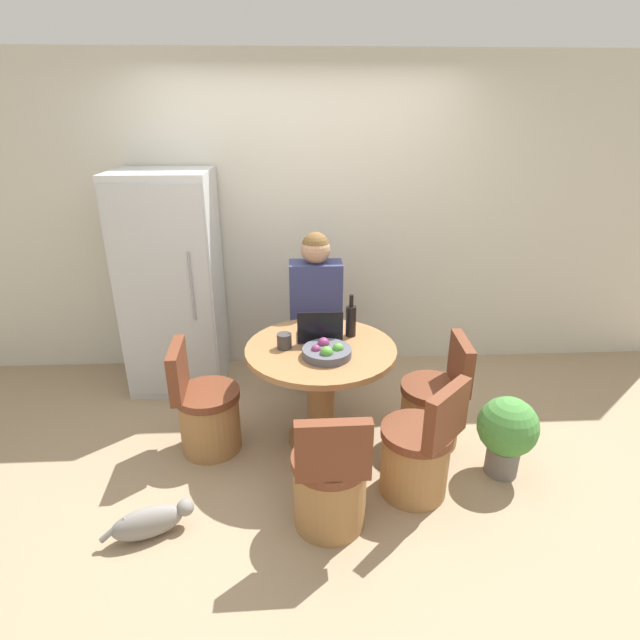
{
  "coord_description": "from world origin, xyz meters",
  "views": [
    {
      "loc": [
        -0.09,
        -2.75,
        2.16
      ],
      "look_at": [
        0.06,
        0.28,
        0.88
      ],
      "focal_mm": 28.0,
      "sensor_mm": 36.0,
      "label": 1
    }
  ],
  "objects_px": {
    "chair_near_camera": "(330,485)",
    "fruit_bowl": "(327,352)",
    "dining_table": "(321,377)",
    "person_seated": "(316,306)",
    "laptop": "(320,333)",
    "chair_near_right_corner": "(418,455)",
    "chair_right_side": "(433,407)",
    "chair_left_side": "(207,414)",
    "refrigerator": "(173,284)",
    "cat": "(150,522)",
    "bottle": "(351,320)",
    "potted_plant": "(507,431)"
  },
  "relations": [
    {
      "from": "chair_right_side",
      "to": "fruit_bowl",
      "type": "relative_size",
      "value": 2.53
    },
    {
      "from": "dining_table",
      "to": "chair_near_right_corner",
      "type": "relative_size",
      "value": 1.27
    },
    {
      "from": "dining_table",
      "to": "chair_right_side",
      "type": "distance_m",
      "value": 0.81
    },
    {
      "from": "chair_left_side",
      "to": "refrigerator",
      "type": "bearing_deg",
      "value": 17.56
    },
    {
      "from": "refrigerator",
      "to": "chair_left_side",
      "type": "xyz_separation_m",
      "value": [
        0.37,
        -0.96,
        -0.61
      ]
    },
    {
      "from": "person_seated",
      "to": "chair_left_side",
      "type": "bearing_deg",
      "value": 44.71
    },
    {
      "from": "laptop",
      "to": "bottle",
      "type": "relative_size",
      "value": 1.01
    },
    {
      "from": "chair_left_side",
      "to": "bottle",
      "type": "height_order",
      "value": "bottle"
    },
    {
      "from": "fruit_bowl",
      "to": "cat",
      "type": "relative_size",
      "value": 0.64
    },
    {
      "from": "laptop",
      "to": "fruit_bowl",
      "type": "distance_m",
      "value": 0.26
    },
    {
      "from": "refrigerator",
      "to": "chair_near_camera",
      "type": "bearing_deg",
      "value": -55.63
    },
    {
      "from": "refrigerator",
      "to": "chair_near_camera",
      "type": "relative_size",
      "value": 2.24
    },
    {
      "from": "person_seated",
      "to": "bottle",
      "type": "height_order",
      "value": "person_seated"
    },
    {
      "from": "chair_left_side",
      "to": "person_seated",
      "type": "distance_m",
      "value": 1.19
    },
    {
      "from": "refrigerator",
      "to": "chair_right_side",
      "type": "relative_size",
      "value": 2.24
    },
    {
      "from": "chair_right_side",
      "to": "person_seated",
      "type": "xyz_separation_m",
      "value": [
        -0.78,
        0.76,
        0.48
      ]
    },
    {
      "from": "chair_near_camera",
      "to": "fruit_bowl",
      "type": "relative_size",
      "value": 2.53
    },
    {
      "from": "chair_near_right_corner",
      "to": "chair_left_side",
      "type": "bearing_deg",
      "value": -65.88
    },
    {
      "from": "chair_right_side",
      "to": "chair_near_right_corner",
      "type": "bearing_deg",
      "value": -20.8
    },
    {
      "from": "chair_near_right_corner",
      "to": "cat",
      "type": "bearing_deg",
      "value": -35.2
    },
    {
      "from": "chair_right_side",
      "to": "chair_near_camera",
      "type": "xyz_separation_m",
      "value": [
        -0.76,
        -0.73,
        0.0
      ]
    },
    {
      "from": "person_seated",
      "to": "cat",
      "type": "height_order",
      "value": "person_seated"
    },
    {
      "from": "chair_left_side",
      "to": "fruit_bowl",
      "type": "xyz_separation_m",
      "value": [
        0.81,
        -0.09,
        0.5
      ]
    },
    {
      "from": "chair_near_camera",
      "to": "person_seated",
      "type": "xyz_separation_m",
      "value": [
        -0.01,
        1.49,
        0.48
      ]
    },
    {
      "from": "chair_right_side",
      "to": "chair_near_right_corner",
      "type": "distance_m",
      "value": 0.55
    },
    {
      "from": "fruit_bowl",
      "to": "laptop",
      "type": "bearing_deg",
      "value": 97.21
    },
    {
      "from": "chair_near_camera",
      "to": "potted_plant",
      "type": "relative_size",
      "value": 1.46
    },
    {
      "from": "dining_table",
      "to": "person_seated",
      "type": "relative_size",
      "value": 0.74
    },
    {
      "from": "dining_table",
      "to": "cat",
      "type": "height_order",
      "value": "dining_table"
    },
    {
      "from": "refrigerator",
      "to": "bottle",
      "type": "bearing_deg",
      "value": -28.54
    },
    {
      "from": "chair_left_side",
      "to": "cat",
      "type": "height_order",
      "value": "chair_left_side"
    },
    {
      "from": "cat",
      "to": "fruit_bowl",
      "type": "bearing_deg",
      "value": 13.75
    },
    {
      "from": "potted_plant",
      "to": "cat",
      "type": "bearing_deg",
      "value": -168.92
    },
    {
      "from": "laptop",
      "to": "person_seated",
      "type": "bearing_deg",
      "value": -89.76
    },
    {
      "from": "chair_near_camera",
      "to": "laptop",
      "type": "height_order",
      "value": "laptop"
    },
    {
      "from": "cat",
      "to": "person_seated",
      "type": "bearing_deg",
      "value": 37.42
    },
    {
      "from": "laptop",
      "to": "chair_near_right_corner",
      "type": "bearing_deg",
      "value": 129.77
    },
    {
      "from": "refrigerator",
      "to": "dining_table",
      "type": "bearing_deg",
      "value": -38.52
    },
    {
      "from": "person_seated",
      "to": "fruit_bowl",
      "type": "height_order",
      "value": "person_seated"
    },
    {
      "from": "fruit_bowl",
      "to": "chair_right_side",
      "type": "bearing_deg",
      "value": 7.26
    },
    {
      "from": "chair_near_right_corner",
      "to": "potted_plant",
      "type": "distance_m",
      "value": 0.61
    },
    {
      "from": "chair_right_side",
      "to": "chair_left_side",
      "type": "height_order",
      "value": "same"
    },
    {
      "from": "chair_near_camera",
      "to": "chair_near_right_corner",
      "type": "height_order",
      "value": "same"
    },
    {
      "from": "person_seated",
      "to": "fruit_bowl",
      "type": "bearing_deg",
      "value": 92.33
    },
    {
      "from": "cat",
      "to": "chair_right_side",
      "type": "bearing_deg",
      "value": 3.57
    },
    {
      "from": "fruit_bowl",
      "to": "bottle",
      "type": "xyz_separation_m",
      "value": [
        0.18,
        0.31,
        0.08
      ]
    },
    {
      "from": "cat",
      "to": "potted_plant",
      "type": "height_order",
      "value": "potted_plant"
    },
    {
      "from": "potted_plant",
      "to": "bottle",
      "type": "bearing_deg",
      "value": 148.36
    },
    {
      "from": "chair_right_side",
      "to": "fruit_bowl",
      "type": "distance_m",
      "value": 0.9
    },
    {
      "from": "chair_right_side",
      "to": "fruit_bowl",
      "type": "xyz_separation_m",
      "value": [
        -0.74,
        -0.09,
        0.5
      ]
    }
  ]
}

